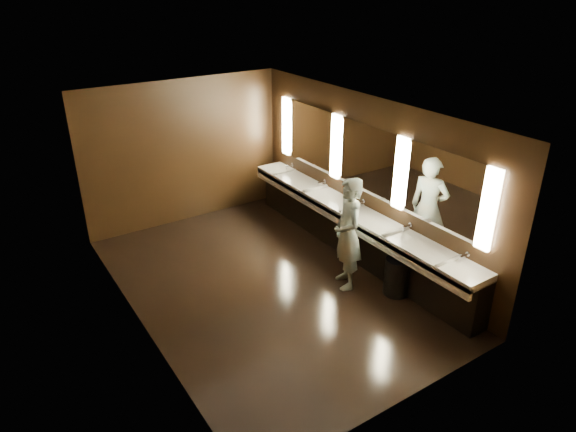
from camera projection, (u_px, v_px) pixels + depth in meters
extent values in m
plane|color=black|center=(266.00, 285.00, 8.25)|extent=(6.00, 6.00, 0.00)
cube|color=#2D2D2B|center=(262.00, 113.00, 7.05)|extent=(4.00, 6.00, 0.02)
cube|color=black|center=(184.00, 152.00, 9.91)|extent=(4.00, 0.02, 2.80)
cube|color=black|center=(411.00, 303.00, 5.38)|extent=(4.00, 0.02, 2.80)
cube|color=black|center=(132.00, 240.00, 6.65)|extent=(0.02, 6.00, 2.80)
cube|color=black|center=(366.00, 179.00, 8.64)|extent=(0.02, 6.00, 2.80)
cube|color=black|center=(354.00, 234.00, 8.98)|extent=(0.36, 5.40, 0.81)
cube|color=silver|center=(352.00, 212.00, 8.74)|extent=(0.55, 5.40, 0.12)
cube|color=silver|center=(340.00, 220.00, 8.65)|extent=(0.06, 5.40, 0.18)
cylinder|color=silver|center=(464.00, 256.00, 7.11)|extent=(0.18, 0.04, 0.04)
cylinder|color=silver|center=(407.00, 226.00, 7.94)|extent=(0.18, 0.04, 0.04)
cylinder|color=silver|center=(360.00, 202.00, 8.77)|extent=(0.18, 0.04, 0.04)
cylinder|color=silver|center=(322.00, 182.00, 9.60)|extent=(0.18, 0.04, 0.04)
cylinder|color=silver|center=(289.00, 166.00, 10.43)|extent=(0.18, 0.04, 0.04)
cube|color=#FEF2C3|center=(488.00, 210.00, 6.67)|extent=(0.06, 0.22, 1.15)
cube|color=white|center=(441.00, 190.00, 7.28)|extent=(0.03, 1.32, 1.15)
cube|color=#FEF2C3|center=(400.00, 173.00, 7.87)|extent=(0.06, 0.23, 1.15)
cube|color=white|center=(367.00, 159.00, 8.48)|extent=(0.03, 1.32, 1.15)
cube|color=#FEF2C3|center=(336.00, 147.00, 9.08)|extent=(0.06, 0.23, 1.15)
cube|color=white|center=(310.00, 136.00, 9.69)|extent=(0.03, 1.32, 1.15)
cube|color=#FEF2C3|center=(286.00, 126.00, 10.29)|extent=(0.06, 0.22, 1.15)
imported|color=#8CC7D2|center=(348.00, 234.00, 7.88)|extent=(0.65, 0.78, 1.81)
cylinder|color=black|center=(397.00, 276.00, 7.91)|extent=(0.48, 0.48, 0.60)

